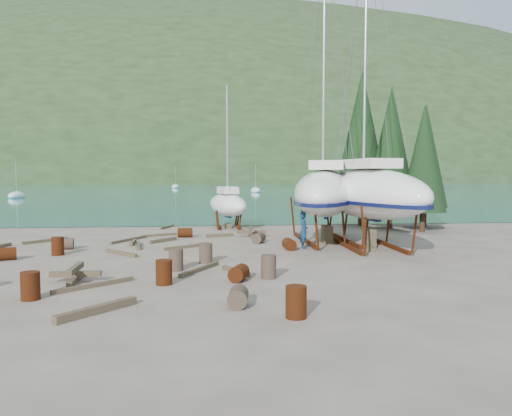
{
  "coord_description": "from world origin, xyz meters",
  "views": [
    {
      "loc": [
        -0.61,
        -22.04,
        3.93
      ],
      "look_at": [
        2.01,
        3.0,
        2.17
      ],
      "focal_mm": 35.0,
      "sensor_mm": 36.0,
      "label": 1
    }
  ],
  "objects": [
    {
      "name": "timber_8",
      "position": [
        -2.95,
        6.72,
        0.09
      ],
      "size": [
        1.48,
        1.68,
        0.19
      ],
      "primitive_type": "cube",
      "rotation": [
        0.0,
        0.0,
        2.43
      ],
      "color": "brown",
      "rests_on": "ground"
    },
    {
      "name": "timber_3",
      "position": [
        -4.4,
        -4.58,
        0.07
      ],
      "size": [
        2.41,
        2.1,
        0.15
      ],
      "primitive_type": "cube",
      "rotation": [
        0.0,
        0.0,
        2.28
      ],
      "color": "brown",
      "rests_on": "ground"
    },
    {
      "name": "drum_10",
      "position": [
        -2.03,
        -4.4,
        0.44
      ],
      "size": [
        0.58,
        0.58,
        0.88
      ],
      "primitive_type": "cylinder",
      "color": "#592A0F",
      "rests_on": "ground"
    },
    {
      "name": "far_house_left",
      "position": [
        -60.0,
        190.0,
        2.92
      ],
      "size": [
        6.6,
        5.6,
        5.6
      ],
      "color": "beige",
      "rests_on": "ground"
    },
    {
      "name": "timber_5",
      "position": [
        -0.8,
        -2.11,
        0.08
      ],
      "size": [
        1.6,
        2.67,
        0.16
      ],
      "primitive_type": "cube",
      "rotation": [
        0.0,
        0.0,
        2.63
      ],
      "color": "brown",
      "rests_on": "ground"
    },
    {
      "name": "drum_4",
      "position": [
        -1.77,
        8.66,
        0.29
      ],
      "size": [
        0.9,
        0.61,
        0.58
      ],
      "primitive_type": "cylinder",
      "rotation": [
        1.57,
        0.0,
        1.54
      ],
      "color": "#592A0F",
      "rests_on": "ground"
    },
    {
      "name": "timber_11",
      "position": [
        -1.65,
        4.12,
        0.08
      ],
      "size": [
        2.08,
        1.54,
        0.15
      ],
      "primitive_type": "cube",
      "rotation": [
        0.0,
        0.0,
        2.19
      ],
      "color": "brown",
      "rests_on": "ground"
    },
    {
      "name": "timber_pile_aft",
      "position": [
        2.3,
        8.39,
        0.3
      ],
      "size": [
        1.8,
        1.8,
        0.6
      ],
      "color": "brown",
      "rests_on": "ground"
    },
    {
      "name": "timber_6",
      "position": [
        0.35,
        8.66,
        0.1
      ],
      "size": [
        1.71,
        0.75,
        0.19
      ],
      "primitive_type": "cube",
      "rotation": [
        0.0,
        0.0,
        1.9
      ],
      "color": "brown",
      "rests_on": "ground"
    },
    {
      "name": "timber_7",
      "position": [
        0.61,
        -2.66,
        0.09
      ],
      "size": [
        1.01,
        1.71,
        0.17
      ],
      "primitive_type": "cube",
      "rotation": [
        0.0,
        0.0,
        0.49
      ],
      "color": "brown",
      "rests_on": "ground"
    },
    {
      "name": "drum_16",
      "position": [
        -1.75,
        -1.86,
        0.44
      ],
      "size": [
        0.58,
        0.58,
        0.88
      ],
      "primitive_type": "cylinder",
      "color": "#2D2823",
      "rests_on": "ground"
    },
    {
      "name": "drum_1",
      "position": [
        0.37,
        -7.59,
        0.29
      ],
      "size": [
        0.7,
        0.95,
        0.58
      ],
      "primitive_type": "cylinder",
      "rotation": [
        1.57,
        0.0,
        3.0
      ],
      "color": "#2D2823",
      "rests_on": "ground"
    },
    {
      "name": "far_house_right",
      "position": [
        30.0,
        190.0,
        2.92
      ],
      "size": [
        6.6,
        5.6,
        5.6
      ],
      "color": "beige",
      "rests_on": "ground"
    },
    {
      "name": "drum_12",
      "position": [
        0.64,
        -4.09,
        0.29
      ],
      "size": [
        0.86,
        1.03,
        0.58
      ],
      "primitive_type": "cylinder",
      "rotation": [
        1.57,
        0.0,
        2.77
      ],
      "color": "#592A0F",
      "rests_on": "ground"
    },
    {
      "name": "timber_12",
      "position": [
        -4.6,
        2.31,
        0.08
      ],
      "size": [
        1.78,
        1.82,
        0.17
      ],
      "primitive_type": "cube",
      "rotation": [
        0.0,
        0.0,
        0.77
      ],
      "color": "brown",
      "rests_on": "ground"
    },
    {
      "name": "large_sailboat_near",
      "position": [
        6.26,
        5.75,
        2.85
      ],
      "size": [
        6.51,
        11.69,
        17.69
      ],
      "rotation": [
        0.0,
        0.0,
        -0.31
      ],
      "color": "white",
      "rests_on": "ground"
    },
    {
      "name": "timber_9",
      "position": [
        -3.26,
        14.0,
        0.08
      ],
      "size": [
        0.89,
        2.11,
        0.15
      ],
      "primitive_type": "cube",
      "rotation": [
        0.0,
        0.0,
        2.79
      ],
      "color": "brown",
      "rests_on": "ground"
    },
    {
      "name": "cypress_back_left",
      "position": [
        11.0,
        14.0,
        6.66
      ],
      "size": [
        4.14,
        4.14,
        11.5
      ],
      "color": "black",
      "rests_on": "ground"
    },
    {
      "name": "small_sailboat_shore",
      "position": [
        1.1,
        13.98,
        1.7
      ],
      "size": [
        3.52,
        6.7,
        10.25
      ],
      "rotation": [
        0.0,
        0.0,
        0.25
      ],
      "color": "white",
      "rests_on": "ground"
    },
    {
      "name": "worker",
      "position": [
        4.54,
        3.35,
        0.96
      ],
      "size": [
        0.49,
        0.72,
        1.92
      ],
      "primitive_type": "imported",
      "rotation": [
        0.0,
        0.0,
        1.62
      ],
      "color": "navy",
      "rests_on": "ground"
    },
    {
      "name": "timber_pile_fore",
      "position": [
        -5.25,
        -3.68,
        0.3
      ],
      "size": [
        1.8,
        1.8,
        0.6
      ],
      "color": "brown",
      "rests_on": "ground"
    },
    {
      "name": "timber_1",
      "position": [
        7.91,
        2.58,
        0.1
      ],
      "size": [
        0.55,
        1.65,
        0.19
      ],
      "primitive_type": "cube",
      "rotation": [
        0.0,
        0.0,
        2.92
      ],
      "color": "brown",
      "rests_on": "ground"
    },
    {
      "name": "drum_6",
      "position": [
        3.73,
        3.06,
        0.29
      ],
      "size": [
        0.65,
        0.93,
        0.58
      ],
      "primitive_type": "cylinder",
      "rotation": [
        1.57,
        0.0,
        0.08
      ],
      "color": "#592A0F",
      "rests_on": "ground"
    },
    {
      "name": "cypress_near_right",
      "position": [
        12.5,
        12.0,
        5.79
      ],
      "size": [
        3.6,
        3.6,
        10.0
      ],
      "color": "black",
      "rests_on": "ground"
    },
    {
      "name": "moored_boat_left",
      "position": [
        -30.0,
        60.0,
        0.39
      ],
      "size": [
        2.0,
        5.0,
        6.05
      ],
      "color": "white",
      "rests_on": "ground"
    },
    {
      "name": "timber_17",
      "position": [
        -9.63,
        7.32,
        0.08
      ],
      "size": [
        2.03,
        2.07,
        0.16
      ],
      "primitive_type": "cube",
      "rotation": [
        0.0,
        0.0,
        2.37
      ],
      "color": "brown",
      "rests_on": "ground"
    },
    {
      "name": "timber_10",
      "position": [
        -4.1,
        4.85,
        0.08
      ],
      "size": [
        0.45,
        2.5,
        0.16
      ],
      "primitive_type": "cube",
      "rotation": [
        0.0,
        0.0,
        0.12
      ],
      "color": "brown",
      "rests_on": "ground"
    },
    {
      "name": "drum_17",
      "position": [
        1.78,
        -3.74,
        0.44
      ],
      "size": [
        0.58,
        0.58,
        0.88
      ],
      "primitive_type": "cylinder",
      "color": "#2D2823",
      "rests_on": "ground"
    },
    {
      "name": "cypress_far_right",
      "position": [
        15.5,
        13.0,
        5.21
      ],
      "size": [
        3.24,
        3.24,
        9.0
      ],
      "color": "black",
      "rests_on": "ground"
    },
    {
      "name": "drum_7",
      "position": [
        1.86,
        -8.9,
        0.44
      ],
      "size": [
        0.58,
        0.58,
        0.88
      ],
      "primitive_type": "cylinder",
      "color": "#592A0F",
      "rests_on": "ground"
    },
    {
      "name": "ground",
      "position": [
        0.0,
        0.0,
        0.0
      ],
      "size": [
        600.0,
        600.0,
        0.0
      ],
      "primitive_type": "plane",
      "color": "#5E534A",
      "rests_on": "ground"
    },
    {
      "name": "drum_5",
      "position": [
        -0.55,
        -0.31,
        0.44
      ],
      "size": [
        0.58,
        0.58,
        0.88
      ],
      "primitive_type": "cylinder",
      "color": "#2D2823",
      "rests_on": "ground"
    },
    {
      "name": "timber_0",
      "position": [
        -3.38,
        9.41,
        0.07
      ],
      "size": [
        2.08,
        1.19,
        0.14
      ],
      "primitive_type": "cube",
      "rotation": [
        0.0,
        0.0,
        2.06
      ],
      "color": "brown",
      "rests_on": "ground"
    },
    {
      "name": "timber_16",
      "position": [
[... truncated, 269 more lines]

